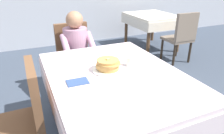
{
  "coord_description": "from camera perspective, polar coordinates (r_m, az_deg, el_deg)",
  "views": [
    {
      "loc": [
        -0.68,
        -1.47,
        1.52
      ],
      "look_at": [
        -0.02,
        0.02,
        0.79
      ],
      "focal_mm": 33.36,
      "sensor_mm": 36.0,
      "label": 1
    }
  ],
  "objects": [
    {
      "name": "chair_left_side",
      "position": [
        1.78,
        -22.98,
        -11.99
      ],
      "size": [
        0.45,
        0.44,
        0.93
      ],
      "rotation": [
        0.0,
        0.0,
        1.57
      ],
      "color": "brown",
      "rests_on": "ground"
    },
    {
      "name": "diner_person",
      "position": [
        2.7,
        -9.63,
        5.32
      ],
      "size": [
        0.4,
        0.43,
        1.12
      ],
      "rotation": [
        0.0,
        0.0,
        3.14
      ],
      "color": "#B2849E",
      "rests_on": "ground"
    },
    {
      "name": "napkin_folded",
      "position": [
        1.67,
        -9.44,
        -4.05
      ],
      "size": [
        0.17,
        0.13,
        0.01
      ],
      "primitive_type": "cube",
      "rotation": [
        0.0,
        0.0,
        -0.03
      ],
      "color": "#334C7F",
      "rests_on": "dining_table_main"
    },
    {
      "name": "spoon_near_edge",
      "position": [
        1.59,
        2.77,
        -5.17
      ],
      "size": [
        0.15,
        0.02,
        0.0
      ],
      "primitive_type": "cube",
      "rotation": [
        0.0,
        0.0,
        -0.06
      ],
      "color": "silver",
      "rests_on": "dining_table_main"
    },
    {
      "name": "knife_right_of_plate",
      "position": [
        1.9,
        4.39,
        -0.15
      ],
      "size": [
        0.02,
        0.2,
        0.0
      ],
      "primitive_type": "cube",
      "rotation": [
        0.0,
        0.0,
        1.55
      ],
      "color": "silver",
      "rests_on": "dining_table_main"
    },
    {
      "name": "dining_table_main",
      "position": [
        1.84,
        0.79,
        -4.1
      ],
      "size": [
        1.12,
        1.52,
        0.74
      ],
      "color": "silver",
      "rests_on": "ground"
    },
    {
      "name": "background_chair_empty",
      "position": [
        3.96,
        18.49,
        8.34
      ],
      "size": [
        0.44,
        0.45,
        0.93
      ],
      "color": "#7A6B5B",
      "rests_on": "ground"
    },
    {
      "name": "background_table_far",
      "position": [
        4.67,
        10.87,
        12.55
      ],
      "size": [
        0.92,
        1.12,
        0.74
      ],
      "color": "silver",
      "rests_on": "ground"
    },
    {
      "name": "cup_coffee",
      "position": [
        1.94,
        5.11,
        1.56
      ],
      "size": [
        0.11,
        0.08,
        0.08
      ],
      "color": "white",
      "rests_on": "dining_table_main"
    },
    {
      "name": "chair_diner",
      "position": [
        2.89,
        -10.25,
        3.61
      ],
      "size": [
        0.44,
        0.45,
        0.93
      ],
      "rotation": [
        0.0,
        0.0,
        3.14
      ],
      "color": "brown",
      "rests_on": "ground"
    },
    {
      "name": "plate_breakfast",
      "position": [
        1.84,
        -1.13,
        -0.74
      ],
      "size": [
        0.28,
        0.28,
        0.02
      ],
      "primitive_type": "cylinder",
      "color": "white",
      "rests_on": "dining_table_main"
    },
    {
      "name": "fork_left_of_plate",
      "position": [
        1.77,
        -6.56,
        -2.19
      ],
      "size": [
        0.04,
        0.18,
        0.0
      ],
      "primitive_type": "cube",
      "rotation": [
        0.0,
        0.0,
        1.45
      ],
      "color": "silver",
      "rests_on": "dining_table_main"
    },
    {
      "name": "breakfast_stack",
      "position": [
        1.82,
        -1.1,
        0.74
      ],
      "size": [
        0.21,
        0.22,
        0.1
      ],
      "color": "tan",
      "rests_on": "plate_breakfast"
    }
  ]
}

